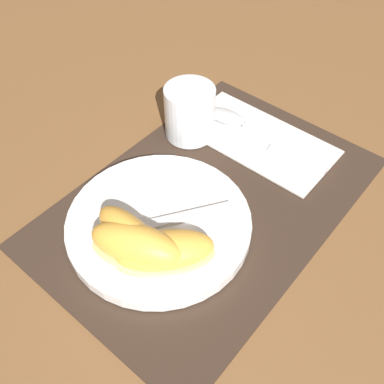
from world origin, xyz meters
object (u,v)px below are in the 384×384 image
object	(u,v)px
knife	(259,144)
citrus_wedge_2	(165,251)
citrus_wedge_1	(138,247)
juice_glass	(190,115)
spoon	(240,122)
fork	(153,224)
citrus_wedge_0	(131,236)
plate	(159,223)

from	to	relation	value
knife	citrus_wedge_2	size ratio (longest dim) A/B	1.78
citrus_wedge_1	knife	bearing A→B (deg)	1.77
juice_glass	citrus_wedge_2	bearing A→B (deg)	-146.62
citrus_wedge_2	spoon	bearing A→B (deg)	17.51
fork	citrus_wedge_0	xyz separation A→B (m)	(-0.04, -0.00, 0.02)
knife	citrus_wedge_2	distance (m)	0.25
spoon	citrus_wedge_2	xyz separation A→B (m)	(-0.26, -0.08, 0.02)
knife	spoon	size ratio (longest dim) A/B	1.16
spoon	citrus_wedge_1	size ratio (longest dim) A/B	1.50
plate	spoon	world-z (taller)	plate
knife	citrus_wedge_1	distance (m)	0.26
plate	citrus_wedge_0	bearing A→B (deg)	-176.82
knife	spoon	distance (m)	0.05
spoon	citrus_wedge_1	xyz separation A→B (m)	(-0.28, -0.06, 0.03)
plate	juice_glass	world-z (taller)	juice_glass
fork	citrus_wedge_2	xyz separation A→B (m)	(-0.03, -0.04, 0.01)
plate	citrus_wedge_1	bearing A→B (deg)	-159.67
citrus_wedge_0	citrus_wedge_2	world-z (taller)	citrus_wedge_0
knife	plate	bearing A→B (deg)	176.60
knife	citrus_wedge_0	distance (m)	0.26
citrus_wedge_1	juice_glass	bearing A→B (deg)	26.27
citrus_wedge_1	citrus_wedge_2	bearing A→B (deg)	-55.02
knife	spoon	xyz separation A→B (m)	(0.02, 0.05, 0.00)
juice_glass	spoon	xyz separation A→B (m)	(0.06, -0.05, -0.03)
spoon	fork	distance (m)	0.24
spoon	citrus_wedge_0	distance (m)	0.28
knife	citrus_wedge_0	size ratio (longest dim) A/B	1.99
spoon	citrus_wedge_0	size ratio (longest dim) A/B	1.71
knife	spoon	bearing A→B (deg)	66.93
plate	citrus_wedge_1	size ratio (longest dim) A/B	1.83
spoon	citrus_wedge_0	bearing A→B (deg)	-171.54
fork	citrus_wedge_2	world-z (taller)	citrus_wedge_2
citrus_wedge_0	citrus_wedge_1	xyz separation A→B (m)	(-0.01, -0.02, 0.00)
juice_glass	spoon	size ratio (longest dim) A/B	0.42
juice_glass	citrus_wedge_0	xyz separation A→B (m)	(-0.21, -0.09, 0.00)
plate	citrus_wedge_2	bearing A→B (deg)	-129.66
juice_glass	citrus_wedge_0	size ratio (longest dim) A/B	0.71
citrus_wedge_1	citrus_wedge_2	xyz separation A→B (m)	(0.02, -0.02, -0.00)
juice_glass	citrus_wedge_2	xyz separation A→B (m)	(-0.20, -0.13, -0.00)
fork	citrus_wedge_1	bearing A→B (deg)	-156.77
spoon	citrus_wedge_2	world-z (taller)	citrus_wedge_2
plate	citrus_wedge_0	xyz separation A→B (m)	(-0.05, -0.00, 0.03)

